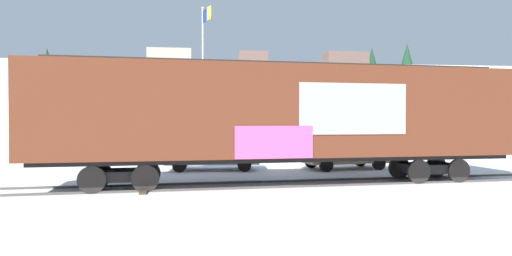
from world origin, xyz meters
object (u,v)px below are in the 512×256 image
at_px(freight_car, 286,114).
at_px(parked_car_silver, 212,153).
at_px(flagpole, 204,60).
at_px(parked_car_tan, 344,152).

bearing_deg(freight_car, parked_car_silver, 117.66).
bearing_deg(flagpole, parked_car_tan, -49.66).
bearing_deg(flagpole, freight_car, -76.58).
relative_size(freight_car, flagpole, 1.79).
xyz_separation_m(flagpole, parked_car_silver, (0.41, -7.91, -5.66)).
relative_size(freight_car, parked_car_silver, 4.02).
height_order(parked_car_silver, parked_car_tan, parked_car_tan).
distance_m(freight_car, parked_car_silver, 6.11).
bearing_deg(parked_car_silver, parked_car_tan, -2.58).
xyz_separation_m(freight_car, parked_car_tan, (3.85, 4.87, -1.82)).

